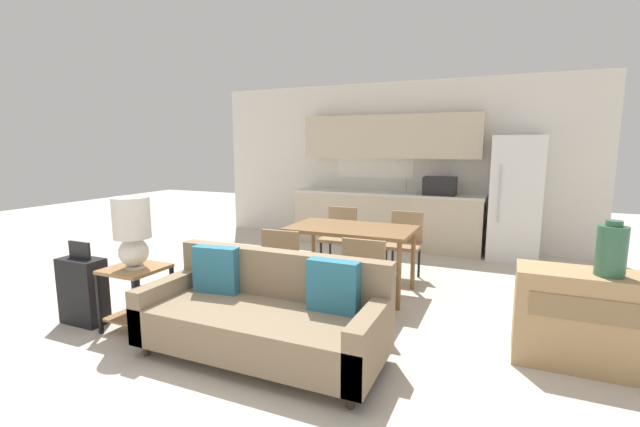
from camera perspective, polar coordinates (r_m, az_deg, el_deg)
The scene contains 15 objects.
ground_plane at distance 3.54m, azimuth -11.04°, elevation -18.95°, with size 20.00×20.00×0.00m, color beige.
wall_back at distance 7.41m, azimuth 9.54°, elevation 6.57°, with size 6.40×0.07×2.70m.
kitchen_counter at distance 7.16m, azimuth 9.00°, elevation 2.41°, with size 3.09×0.65×2.15m.
refrigerator at distance 6.83m, azimuth 24.57°, elevation 1.87°, with size 0.69×0.71×1.80m.
dining_table at distance 4.83m, azimuth 4.19°, elevation -2.63°, with size 1.39×0.82×0.75m.
couch at distance 3.51m, azimuth -7.23°, elevation -13.33°, with size 1.92×0.80×0.80m.
side_table at distance 4.24m, azimuth -23.30°, elevation -9.06°, with size 0.47×0.47×0.58m.
table_lamp at distance 4.09m, azimuth -23.76°, elevation -1.89°, with size 0.32×0.32×0.63m.
credenza at distance 3.85m, azimuth 31.40°, elevation -11.88°, with size 0.92×0.43×0.73m.
vase at distance 3.68m, azimuth 34.34°, elevation -4.06°, with size 0.20×0.20×0.40m.
dining_chair_near_right at distance 4.02m, azimuth 6.33°, elevation -8.10°, with size 0.42×0.42×0.83m.
dining_chair_near_left at distance 4.40m, azimuth -4.55°, elevation -6.54°, with size 0.44×0.44×0.83m.
dining_chair_far_left at distance 5.74m, azimuth 2.59°, elevation -2.84°, with size 0.43×0.43×0.83m.
dining_chair_far_right at distance 5.45m, azimuth 11.20°, elevation -3.65°, with size 0.42×0.42×0.83m.
suitcase at distance 4.62m, azimuth -29.03°, elevation -8.94°, with size 0.43×0.22×0.78m.
Camera 1 is at (1.82, -2.55, 1.65)m, focal length 24.00 mm.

